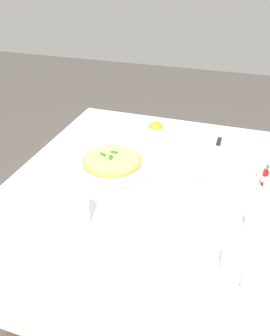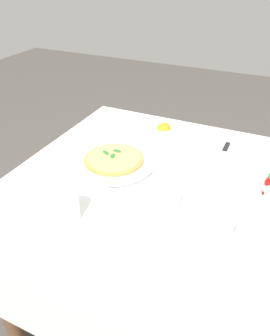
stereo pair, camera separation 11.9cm
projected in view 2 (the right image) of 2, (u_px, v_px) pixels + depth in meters
name	position (u px, v px, depth m)	size (l,w,h in m)	color
ground_plane	(152.00, 303.00, 1.56)	(8.00, 8.00, 0.00)	#4C4742
dining_table	(156.00, 210.00, 1.23)	(1.06, 1.06, 0.74)	white
pizza_plate	(114.00, 162.00, 1.25)	(0.32, 0.32, 0.02)	white
pizza	(114.00, 159.00, 1.24)	(0.23, 0.23, 0.02)	#C68E47
coffee_cup_near_right	(249.00, 236.00, 0.89)	(0.13, 0.13, 0.06)	white
coffee_cup_right_edge	(216.00, 275.00, 0.78)	(0.13, 0.13, 0.06)	white
coffee_cup_far_left	(212.00, 188.00, 1.08)	(0.13, 0.13, 0.06)	white
water_glass_left_edge	(168.00, 201.00, 0.98)	(0.07, 0.07, 0.12)	white
water_glass_back_corner	(68.00, 207.00, 0.96)	(0.07, 0.07, 0.12)	white
napkin_folded	(223.00, 156.00, 1.29)	(0.22, 0.13, 0.02)	white
dinner_knife	(223.00, 153.00, 1.28)	(0.20, 0.02, 0.01)	silver
citrus_bowl	(163.00, 131.00, 1.43)	(0.15, 0.15, 0.07)	white
hot_sauce_bottle	(267.00, 186.00, 1.08)	(0.02, 0.02, 0.08)	#B7140F
salt_shaker	(268.00, 193.00, 1.06)	(0.03, 0.03, 0.06)	white
pepper_shaker	(264.00, 183.00, 1.11)	(0.03, 0.03, 0.06)	white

